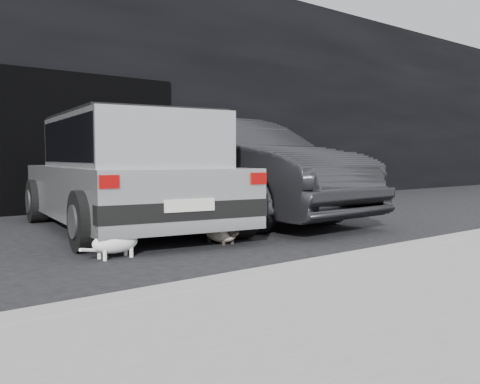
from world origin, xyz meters
TOP-DOWN VIEW (x-y plane):
  - ground at (0.00, 0.00)m, footprint 80.00×80.00m
  - building_facade at (1.00, 6.00)m, footprint 34.00×4.00m
  - garage_opening at (1.00, 3.99)m, footprint 4.00×0.10m
  - curb at (1.00, -2.60)m, footprint 18.00×0.25m
  - silver_hatchback at (0.44, 1.00)m, footprint 2.73×4.63m
  - second_car at (2.32, 1.12)m, footprint 1.96×5.14m
  - cat_siamese at (0.75, -0.76)m, footprint 0.26×0.75m
  - cat_white at (-0.61, -0.79)m, footprint 0.74×0.25m

SIDE VIEW (x-z plane):
  - ground at x=0.00m, z-range 0.00..0.00m
  - curb at x=1.00m, z-range 0.00..0.12m
  - cat_siamese at x=0.75m, z-range -0.01..0.24m
  - cat_white at x=-0.61m, z-range 0.00..0.34m
  - second_car at x=2.32m, z-range 0.00..1.67m
  - silver_hatchback at x=0.44m, z-range 0.07..1.68m
  - garage_opening at x=1.00m, z-range 0.00..2.60m
  - building_facade at x=1.00m, z-range 0.00..5.00m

